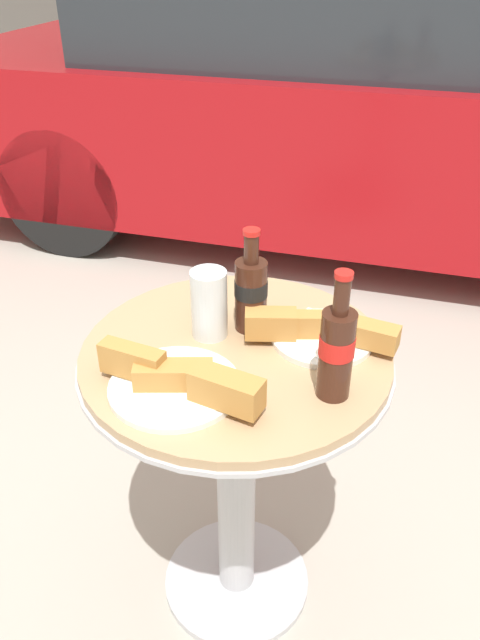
# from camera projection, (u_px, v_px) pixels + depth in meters

# --- Properties ---
(ground_plane) EXTENTS (30.00, 30.00, 0.00)m
(ground_plane) POSITION_uv_depth(u_px,v_px,m) (237.00, 582.00, 1.62)
(ground_plane) COLOR #A8A093
(bistro_table) EXTENTS (0.63, 0.63, 0.74)m
(bistro_table) POSITION_uv_depth(u_px,v_px,m) (236.00, 431.00, 1.34)
(bistro_table) COLOR #B7B7BC
(bistro_table) RESTS_ON ground_plane
(cola_bottle_left) EXTENTS (0.07, 0.07, 0.22)m
(cola_bottle_left) POSITION_uv_depth(u_px,v_px,m) (251.00, 291.00, 1.25)
(cola_bottle_left) COLOR #3D1E14
(cola_bottle_left) RESTS_ON bistro_table
(cola_bottle_right) EXTENTS (0.06, 0.06, 0.24)m
(cola_bottle_right) POSITION_uv_depth(u_px,v_px,m) (337.00, 349.00, 1.06)
(cola_bottle_right) COLOR #3D1E14
(cola_bottle_right) RESTS_ON bistro_table
(drinking_glass) EXTENTS (0.07, 0.07, 0.14)m
(drinking_glass) POSITION_uv_depth(u_px,v_px,m) (209.00, 307.00, 1.24)
(drinking_glass) COLOR #C68923
(drinking_glass) RESTS_ON bistro_table
(lunch_plate_near) EXTENTS (0.32, 0.24, 0.07)m
(lunch_plate_near) POSITION_uv_depth(u_px,v_px,m) (179.00, 381.00, 1.10)
(lunch_plate_near) COLOR white
(lunch_plate_near) RESTS_ON bistro_table
(lunch_plate_far) EXTENTS (0.31, 0.20, 0.07)m
(lunch_plate_far) POSITION_uv_depth(u_px,v_px,m) (320.00, 332.00, 1.23)
(lunch_plate_far) COLOR white
(lunch_plate_far) RESTS_ON bistro_table
(parked_car) EXTENTS (4.30, 1.74, 1.31)m
(parked_car) POSITION_uv_depth(u_px,v_px,m) (353.00, 108.00, 3.27)
(parked_car) COLOR #9E0F14
(parked_car) RESTS_ON ground_plane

